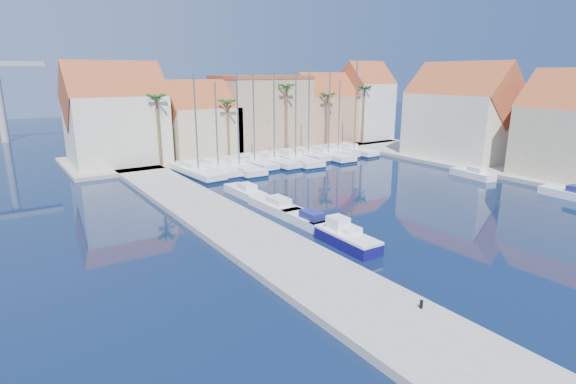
{
  "coord_description": "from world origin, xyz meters",
  "views": [
    {
      "loc": [
        -24.56,
        -16.02,
        12.39
      ],
      "look_at": [
        -4.9,
        13.34,
        3.0
      ],
      "focal_mm": 28.0,
      "sensor_mm": 36.0,
      "label": 1
    }
  ],
  "objects": [
    {
      "name": "building_3",
      "position": [
        25.0,
        47.0,
        5.86
      ],
      "size": [
        10.3,
        8.0,
        12.0
      ],
      "color": "tan",
      "rests_on": "shore_north"
    },
    {
      "name": "motorboat_east_0",
      "position": [
        23.99,
        4.32,
        0.51
      ],
      "size": [
        2.34,
        6.31,
        1.4
      ],
      "rotation": [
        0.0,
        0.0,
        -0.06
      ],
      "color": "white",
      "rests_on": "ground"
    },
    {
      "name": "palm_2",
      "position": [
        14.0,
        42.0,
        10.02
      ],
      "size": [
        2.6,
        2.6,
        11.15
      ],
      "color": "brown",
      "rests_on": "shore_north"
    },
    {
      "name": "sailboat_8",
      "position": [
        19.77,
        36.89,
        0.6
      ],
      "size": [
        2.76,
        8.47,
        11.26
      ],
      "rotation": [
        0.0,
        0.0,
        0.07
      ],
      "color": "white",
      "rests_on": "ground"
    },
    {
      "name": "motorboat_west_1",
      "position": [
        -3.34,
        12.58,
        0.51
      ],
      "size": [
        1.9,
        5.85,
        1.4
      ],
      "rotation": [
        0.0,
        0.0,
        0.01
      ],
      "color": "white",
      "rests_on": "ground"
    },
    {
      "name": "palm_3",
      "position": [
        22.0,
        42.0,
        8.61
      ],
      "size": [
        2.6,
        2.6,
        9.65
      ],
      "color": "brown",
      "rests_on": "shore_north"
    },
    {
      "name": "sailboat_4",
      "position": [
        7.74,
        36.26,
        0.58
      ],
      "size": [
        3.6,
        10.61,
        12.5
      ],
      "rotation": [
        0.0,
        0.0,
        0.08
      ],
      "color": "white",
      "rests_on": "ground"
    },
    {
      "name": "bollard",
      "position": [
        -7.05,
        -2.37,
        0.72
      ],
      "size": [
        0.18,
        0.18,
        0.45
      ],
      "primitive_type": "cylinder",
      "color": "black",
      "rests_on": "quay_west"
    },
    {
      "name": "motorboat_west_3",
      "position": [
        -3.24,
        23.89,
        0.51
      ],
      "size": [
        1.92,
        5.84,
        1.4
      ],
      "rotation": [
        0.0,
        0.0,
        0.01
      ],
      "color": "white",
      "rests_on": "ground"
    },
    {
      "name": "ground",
      "position": [
        0.0,
        0.0,
        0.0
      ],
      "size": [
        260.0,
        260.0,
        0.0
      ],
      "primitive_type": "plane",
      "color": "black",
      "rests_on": "ground"
    },
    {
      "name": "sailboat_0",
      "position": [
        -3.73,
        35.61,
        0.57
      ],
      "size": [
        3.52,
        10.75,
        12.28
      ],
      "rotation": [
        0.0,
        0.0,
        0.07
      ],
      "color": "white",
      "rests_on": "ground"
    },
    {
      "name": "palm_1",
      "position": [
        4.0,
        42.0,
        8.14
      ],
      "size": [
        2.6,
        2.6,
        9.15
      ],
      "color": "brown",
      "rests_on": "shore_north"
    },
    {
      "name": "fishing_boat",
      "position": [
        -3.7,
        7.46,
        0.66
      ],
      "size": [
        2.0,
        5.69,
        1.98
      ],
      "rotation": [
        0.0,
        0.0,
        -0.02
      ],
      "color": "#120E54",
      "rests_on": "ground"
    },
    {
      "name": "shore_north",
      "position": [
        10.0,
        48.0,
        0.25
      ],
      "size": [
        54.0,
        16.0,
        0.5
      ],
      "primitive_type": "cube",
      "color": "gray",
      "rests_on": "ground"
    },
    {
      "name": "palm_4",
      "position": [
        30.0,
        42.0,
        9.55
      ],
      "size": [
        2.6,
        2.6,
        10.65
      ],
      "color": "brown",
      "rests_on": "shore_north"
    },
    {
      "name": "building_2",
      "position": [
        13.0,
        48.0,
        6.26
      ],
      "size": [
        14.2,
        10.2,
        11.5
      ],
      "color": "#A08462",
      "rests_on": "shore_north"
    },
    {
      "name": "sailboat_9",
      "position": [
        22.74,
        36.61,
        0.63
      ],
      "size": [
        2.85,
        9.64,
        14.85
      ],
      "rotation": [
        0.0,
        0.0,
        0.03
      ],
      "color": "white",
      "rests_on": "ground"
    },
    {
      "name": "palm_0",
      "position": [
        -6.0,
        42.0,
        9.08
      ],
      "size": [
        2.6,
        2.6,
        10.15
      ],
      "color": "brown",
      "rests_on": "shore_north"
    },
    {
      "name": "motorboat_west_0",
      "position": [
        -3.35,
        8.34,
        0.51
      ],
      "size": [
        2.03,
        6.07,
        1.4
      ],
      "rotation": [
        0.0,
        0.0,
        -0.02
      ],
      "color": "white",
      "rests_on": "ground"
    },
    {
      "name": "building_1",
      "position": [
        2.0,
        47.0,
        5.3
      ],
      "size": [
        10.3,
        8.0,
        11.0
      ],
      "color": "tan",
      "rests_on": "shore_north"
    },
    {
      "name": "motorboat_east_1",
      "position": [
        23.99,
        15.84,
        0.51
      ],
      "size": [
        2.4,
        5.76,
        1.4
      ],
      "rotation": [
        0.0,
        0.0,
        -0.11
      ],
      "color": "white",
      "rests_on": "ground"
    },
    {
      "name": "sailboat_6",
      "position": [
        14.18,
        36.97,
        0.65
      ],
      "size": [
        2.62,
        8.64,
        14.4
      ],
      "rotation": [
        0.0,
        0.0,
        0.04
      ],
      "color": "white",
      "rests_on": "ground"
    },
    {
      "name": "building_6",
      "position": [
        32.0,
        24.0,
        6.52
      ],
      "size": [
        9.0,
        14.3,
        13.5
      ],
      "color": "beige",
      "rests_on": "shore_east"
    },
    {
      "name": "sailboat_1",
      "position": [
        -0.91,
        35.82,
        0.57
      ],
      "size": [
        2.86,
        9.78,
        11.4
      ],
      "rotation": [
        0.0,
        0.0,
        0.03
      ],
      "color": "white",
      "rests_on": "ground"
    },
    {
      "name": "quay_west",
      "position": [
        -9.0,
        13.5,
        0.25
      ],
      "size": [
        6.0,
        77.0,
        0.5
      ],
      "primitive_type": "cube",
      "color": "gray",
      "rests_on": "ground"
    },
    {
      "name": "sailboat_3",
      "position": [
        4.88,
        36.63,
        0.6
      ],
      "size": [
        2.88,
        9.48,
        12.53
      ],
      "rotation": [
        0.0,
        0.0,
        0.04
      ],
      "color": "white",
      "rests_on": "ground"
    },
    {
      "name": "motorboat_west_2",
      "position": [
        -3.35,
        17.78,
        0.51
      ],
      "size": [
        2.17,
        6.45,
        1.4
      ],
      "rotation": [
        0.0,
        0.0,
        0.02
      ],
      "color": "white",
      "rests_on": "ground"
    },
    {
      "name": "sailboat_2",
      "position": [
        1.86,
        35.42,
        0.57
      ],
      "size": [
        3.29,
        11.33,
        12.46
      ],
      "rotation": [
        0.0,
        0.0,
        -0.03
      ],
      "color": "white",
      "rests_on": "ground"
    },
    {
      "name": "shore_east",
      "position": [
        32.0,
        15.0,
        0.25
      ],
      "size": [
        12.0,
        60.0,
        0.5
      ],
      "primitive_type": "cube",
      "color": "gray",
      "rests_on": "ground"
    },
    {
      "name": "sailboat_5",
      "position": [
        11.14,
        36.0,
        0.57
      ],
      "size": [
        4.15,
        12.22,
        13.27
      ],
      "rotation": [
        0.0,
        0.0,
        -0.08
      ],
      "color": "white",
      "rests_on": "ground"
    },
    {
      "name": "sailboat_7",
      "position": [
        17.12,
        36.05,
        0.57
      ],
      "size": [
        3.35,
        11.13,
        12.68
      ],
      "rotation": [
        0.0,
        0.0,
        -0.04
      ],
      "color": "white",
      "rests_on": "ground"
    },
    {
      "name": "building_4",
      "position": [
        34.0,
        46.0,
        6.97
      ],
      "size": [
        8.3,
        8.0,
        14.0
      ],
      "color": "silver",
      "rests_on": "shore_north"
    },
    {
      "name": "building_0",
      "position": [
        -10.0,
        47.0,
        6.52
      ],
      "size": [
        12.3,
        9.0,
        13.5
      ],
      "color": "beige",
      "rests_on": "shore_north"
    }
  ]
}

